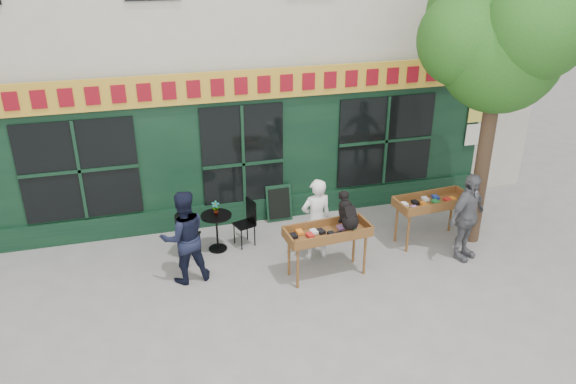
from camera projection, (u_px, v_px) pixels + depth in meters
name	position (u px, v px, depth m)	size (l,w,h in m)	color
ground	(271.00, 278.00, 10.18)	(80.00, 80.00, 0.00)	slate
street_tree	(503.00, 33.00, 9.84)	(3.05, 2.90, 5.60)	#382619
book_cart_center	(328.00, 235.00, 9.96)	(1.54, 0.74, 0.99)	brown
dog	(348.00, 210.00, 9.80)	(0.34, 0.60, 0.60)	black
woman	(316.00, 219.00, 10.53)	(0.59, 0.39, 1.63)	white
book_cart_right	(432.00, 204.00, 11.09)	(1.55, 0.74, 0.99)	brown
man_right	(467.00, 217.00, 10.49)	(1.02, 0.42, 1.73)	#5A5A5F
bistro_table	(217.00, 225.00, 10.89)	(0.60, 0.60, 0.76)	black
bistro_chair_left	(184.00, 230.00, 10.68)	(0.49, 0.49, 0.95)	black
bistro_chair_right	(248.00, 219.00, 11.11)	(0.46, 0.46, 0.95)	black
potted_plant	(216.00, 208.00, 10.74)	(0.15, 0.10, 0.29)	gray
man_left	(184.00, 237.00, 9.80)	(0.84, 0.66, 1.73)	black
chalkboard	(279.00, 203.00, 12.11)	(0.56, 0.20, 0.79)	black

